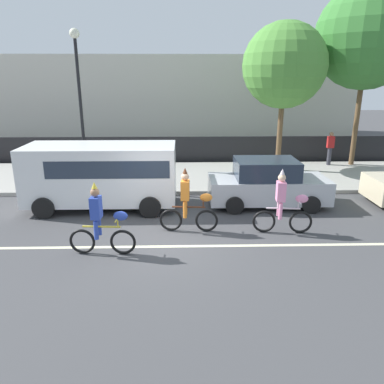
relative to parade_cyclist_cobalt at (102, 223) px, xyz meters
name	(u,v)px	position (x,y,z in m)	size (l,w,h in m)	color
ground_plane	(161,239)	(1.43, 0.88, -0.84)	(80.00, 80.00, 0.00)	#424244
road_centre_line	(160,246)	(1.43, 0.38, -0.84)	(36.00, 0.14, 0.01)	beige
sidewalk_curb	(169,176)	(1.43, 7.38, -0.77)	(60.00, 5.00, 0.15)	#9E9B93
fence_line	(171,150)	(1.43, 10.28, -0.14)	(40.00, 0.08, 1.40)	black
building_backdrop	(143,98)	(-0.78, 18.88, 1.96)	(28.00, 8.00, 5.60)	beige
parade_cyclist_cobalt	(102,223)	(0.00, 0.00, 0.00)	(1.72, 0.50, 1.92)	black
parade_cyclist_orange	(189,204)	(2.23, 1.42, 0.00)	(1.72, 0.50, 1.92)	black
parade_cyclist_pink	(284,205)	(4.94, 1.24, 0.00)	(1.72, 0.50, 1.92)	black
parked_van_white	(104,172)	(-0.64, 3.58, 0.44)	(5.00, 2.22, 2.18)	white
parked_car_silver	(267,184)	(5.00, 3.67, -0.06)	(4.10, 1.92, 1.64)	#B7BABF
street_lamp_post	(79,87)	(-1.80, 5.78, 3.15)	(0.36, 0.36, 5.86)	black
street_tree_near_lamp	(367,37)	(10.44, 9.22, 5.21)	(4.70, 4.70, 8.26)	brown
street_tree_far_corner	(284,66)	(6.51, 8.30, 3.95)	(3.69, 3.69, 6.50)	brown
pedestrian_onlooker	(330,148)	(9.28, 9.17, 0.17)	(0.32, 0.20, 1.62)	#33333D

